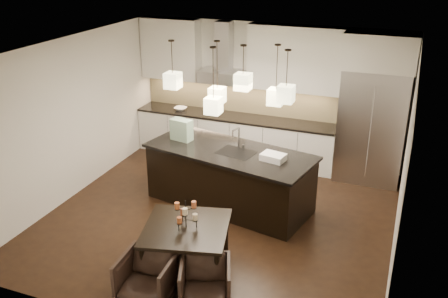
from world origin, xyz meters
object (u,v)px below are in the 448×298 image
at_px(island_body, 230,179).
at_px(armchair_left, 147,278).
at_px(armchair_right, 205,283).
at_px(dining_table, 187,248).
at_px(refrigerator, 372,126).

relative_size(island_body, armchair_left, 4.01).
relative_size(island_body, armchair_right, 4.25).
xyz_separation_m(dining_table, armchair_left, (-0.20, -0.75, -0.03)).
height_order(island_body, dining_table, island_body).
distance_m(refrigerator, dining_table, 4.41).
bearing_deg(refrigerator, island_body, -137.95).
height_order(refrigerator, island_body, refrigerator).
distance_m(dining_table, armchair_left, 0.78).
distance_m(refrigerator, armchair_left, 5.16).
bearing_deg(refrigerator, armchair_right, -108.51).
xyz_separation_m(island_body, dining_table, (0.10, -1.96, -0.15)).
relative_size(armchair_left, armchair_right, 1.06).
distance_m(refrigerator, armchair_right, 4.73).
height_order(island_body, armchair_right, island_body).
height_order(refrigerator, dining_table, refrigerator).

